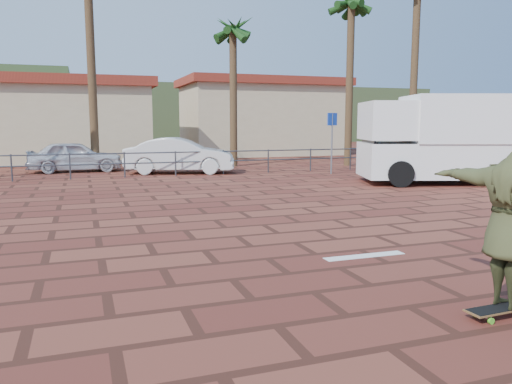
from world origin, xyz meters
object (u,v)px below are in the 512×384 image
longboard (510,307)px  car_white (180,156)px  car_silver (75,156)px  campervan (449,137)px

longboard → car_white: (-0.52, 16.91, 0.66)m
longboard → car_silver: car_silver is taller
car_silver → campervan: bearing=-124.6°
longboard → car_silver: bearing=101.4°
longboard → campervan: bearing=50.3°
car_silver → car_white: bearing=-116.7°
longboard → campervan: 13.09m
campervan → car_white: 10.66m
car_white → campervan: bearing=-111.1°
longboard → car_white: size_ratio=0.25×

